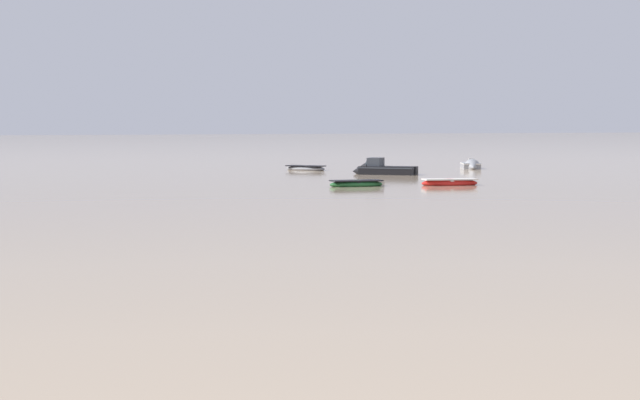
# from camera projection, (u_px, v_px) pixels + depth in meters

# --- Properties ---
(motorboat_moored_3) EXTENTS (5.13, 5.27, 2.08)m
(motorboat_moored_3) POSITION_uv_depth(u_px,v_px,m) (378.00, 171.00, 86.24)
(motorboat_moored_3) COLOR black
(motorboat_moored_3) RESTS_ON ground
(rowboat_moored_2) EXTENTS (4.20, 2.33, 0.63)m
(rowboat_moored_2) POSITION_uv_depth(u_px,v_px,m) (450.00, 183.00, 70.78)
(rowboat_moored_2) COLOR red
(rowboat_moored_2) RESTS_ON ground
(rowboat_moored_3) EXTENTS (3.91, 1.77, 0.60)m
(rowboat_moored_3) POSITION_uv_depth(u_px,v_px,m) (356.00, 184.00, 69.52)
(rowboat_moored_3) COLOR #23602D
(rowboat_moored_3) RESTS_ON ground
(motorboat_moored_4) EXTENTS (3.50, 4.71, 1.55)m
(motorboat_moored_4) POSITION_uv_depth(u_px,v_px,m) (471.00, 166.00, 97.13)
(motorboat_moored_4) COLOR gray
(motorboat_moored_4) RESTS_ON ground
(rowboat_moored_6) EXTENTS (3.38, 3.91, 0.61)m
(rowboat_moored_6) POSITION_uv_depth(u_px,v_px,m) (306.00, 168.00, 94.06)
(rowboat_moored_6) COLOR gray
(rowboat_moored_6) RESTS_ON ground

